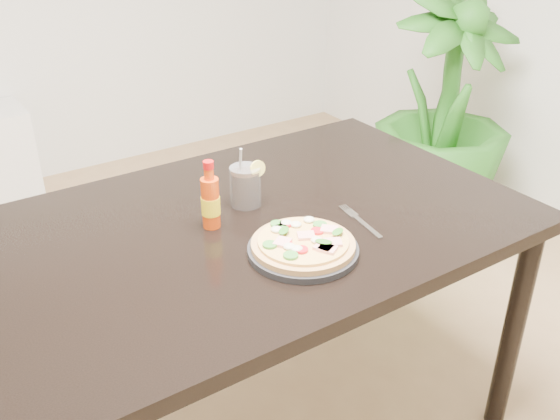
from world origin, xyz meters
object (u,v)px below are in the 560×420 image
hot_sauce_bottle (211,201)px  houseplant (445,107)px  plate (303,250)px  pizza (303,243)px  fork (359,220)px  cola_cup (246,187)px  dining_table (255,246)px

hot_sauce_bottle → houseplant: 1.75m
plate → hot_sauce_bottle: size_ratio=1.46×
pizza → hot_sauce_bottle: bearing=117.1°
hot_sauce_bottle → fork: 0.38m
pizza → cola_cup: bearing=86.8°
plate → hot_sauce_bottle: bearing=116.9°
pizza → houseplant: 1.75m
cola_cup → houseplant: (1.46, 0.63, -0.23)m
dining_table → cola_cup: size_ratio=8.08×
hot_sauce_bottle → dining_table: bearing=-14.3°
plate → cola_cup: bearing=86.8°
fork → hot_sauce_bottle: bearing=158.7°
cola_cup → houseplant: houseplant is taller
fork → dining_table: bearing=152.3°
fork → houseplant: 1.55m
cola_cup → fork: 0.31m
pizza → cola_cup: (0.02, 0.29, 0.02)m
cola_cup → houseplant: bearing=23.2°
pizza → houseplant: houseplant is taller
pizza → cola_cup: size_ratio=1.41×
plate → pizza: (0.00, 0.00, 0.02)m
hot_sauce_bottle → houseplant: houseplant is taller
pizza → houseplant: size_ratio=0.21×
houseplant → hot_sauce_bottle: bearing=-156.9°
pizza → fork: bearing=11.8°
pizza → dining_table: bearing=92.6°
pizza → fork: pizza is taller
hot_sauce_bottle → cola_cup: size_ratio=1.03×
cola_cup → fork: bearing=-51.5°
dining_table → hot_sauce_bottle: bearing=165.7°
plate → pizza: size_ratio=1.07×
cola_cup → fork: cola_cup is taller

